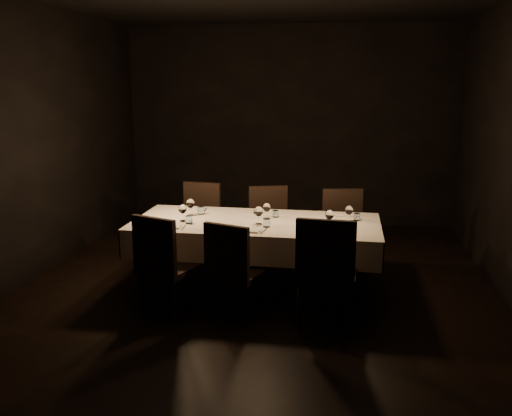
% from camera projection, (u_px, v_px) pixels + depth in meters
% --- Properties ---
extents(room, '(5.01, 6.01, 3.01)m').
position_uv_depth(room, '(256.00, 150.00, 5.40)').
color(room, black).
rests_on(room, ground).
extents(dining_table, '(2.52, 1.12, 0.76)m').
position_uv_depth(dining_table, '(256.00, 228.00, 5.58)').
color(dining_table, black).
rests_on(dining_table, ground).
extents(chair_near_left, '(0.60, 0.60, 0.98)m').
position_uv_depth(chair_near_left, '(163.00, 261.00, 5.01)').
color(chair_near_left, black).
rests_on(chair_near_left, ground).
extents(place_setting_near_left, '(0.32, 0.40, 0.18)m').
position_uv_depth(place_setting_near_left, '(180.00, 217.00, 5.46)').
color(place_setting_near_left, silver).
rests_on(place_setting_near_left, dining_table).
extents(chair_near_center, '(0.56, 0.56, 0.93)m').
position_uv_depth(chair_near_center, '(233.00, 266.00, 4.94)').
color(chair_near_center, black).
rests_on(chair_near_center, ground).
extents(place_setting_near_center, '(0.35, 0.41, 0.18)m').
position_uv_depth(place_setting_near_center, '(258.00, 220.00, 5.33)').
color(place_setting_near_center, silver).
rests_on(place_setting_near_center, dining_table).
extents(chair_near_right, '(0.53, 0.53, 1.05)m').
position_uv_depth(chair_near_right, '(326.00, 270.00, 4.69)').
color(chair_near_right, black).
rests_on(chair_near_right, ground).
extents(place_setting_near_right, '(0.33, 0.40, 0.18)m').
position_uv_depth(place_setting_near_right, '(330.00, 223.00, 5.22)').
color(place_setting_near_right, silver).
rests_on(place_setting_near_right, dining_table).
extents(chair_far_left, '(0.51, 0.51, 0.97)m').
position_uv_depth(chair_far_left, '(199.00, 220.00, 6.54)').
color(chair_far_left, black).
rests_on(chair_far_left, ground).
extents(place_setting_far_left, '(0.34, 0.41, 0.18)m').
position_uv_depth(place_setting_far_left, '(194.00, 207.00, 5.87)').
color(place_setting_far_left, silver).
rests_on(place_setting_far_left, dining_table).
extents(chair_far_center, '(0.57, 0.57, 0.96)m').
position_uv_depth(chair_far_center, '(270.00, 224.00, 6.39)').
color(chair_far_center, black).
rests_on(chair_far_center, ground).
extents(place_setting_far_center, '(0.31, 0.39, 0.17)m').
position_uv_depth(place_setting_far_center, '(268.00, 210.00, 5.74)').
color(place_setting_far_center, silver).
rests_on(place_setting_far_center, dining_table).
extents(chair_far_right, '(0.55, 0.55, 0.96)m').
position_uv_depth(chair_far_right, '(344.00, 228.00, 6.18)').
color(chair_far_right, black).
rests_on(chair_far_right, ground).
extents(place_setting_far_right, '(0.32, 0.40, 0.17)m').
position_uv_depth(place_setting_far_right, '(349.00, 213.00, 5.60)').
color(place_setting_far_right, silver).
rests_on(place_setting_far_right, dining_table).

